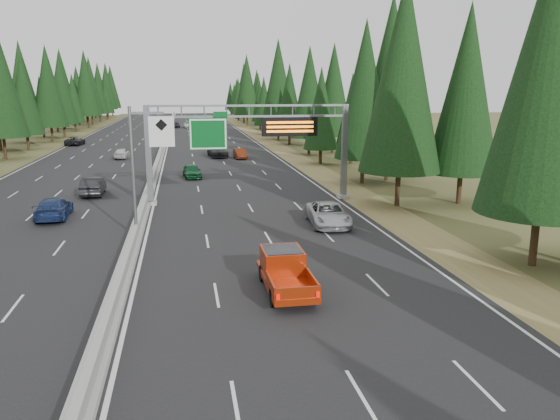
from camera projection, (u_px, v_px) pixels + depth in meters
The scene contains 19 objects.
road at pixel (164, 148), 86.58m from camera, with size 32.00×260.00×0.08m, color black.
shoulder_right at pixel (274, 146), 89.62m from camera, with size 3.60×260.00×0.06m, color olive.
shoulder_left at pixel (45, 150), 83.54m from camera, with size 3.60×260.00×0.06m, color #424620.
median_barrier at pixel (164, 145), 86.50m from camera, with size 0.70×260.00×0.85m.
sign_gantry at pixel (257, 138), 43.59m from camera, with size 16.75×0.98×7.80m.
hov_sign_pole at pixel (142, 163), 32.75m from camera, with size 2.80×0.50×8.00m.
tree_row_right at pixel (333, 90), 69.31m from camera, with size 11.62×246.14×18.28m.
tree_row_left at pixel (12, 87), 82.59m from camera, with size 12.40×245.09×18.85m.
silver_minivan at pixel (328, 214), 36.72m from camera, with size 2.50×5.42×1.51m, color #A7A7AC.
red_pickup at pixel (284, 268), 24.94m from camera, with size 1.93×5.41×1.76m.
car_ahead_green at pixel (192, 171), 56.48m from camera, with size 1.68×4.17×1.42m, color #114C26.
car_ahead_dkred at pixel (240, 154), 72.32m from camera, with size 1.39×3.97×1.31m, color #5D200D.
car_ahead_dkgrey at pixel (217, 151), 74.32m from camera, with size 2.30×5.67×1.65m, color black.
car_ahead_white at pixel (189, 125), 131.13m from camera, with size 2.42×5.25×1.46m, color white.
car_ahead_far at pixel (176, 125), 131.33m from camera, with size 1.73×4.30×1.47m, color black.
car_onc_near at pixel (93, 186), 47.22m from camera, with size 1.68×4.83×1.59m, color black.
car_onc_blue at pixel (54, 208), 38.64m from camera, with size 2.08×5.12×1.48m, color navy.
car_onc_white at pixel (122, 153), 72.35m from camera, with size 1.66×4.13×1.41m, color silver.
car_onc_far at pixel (75, 141), 89.80m from camera, with size 2.32×5.04×1.40m, color black.
Camera 1 is at (3.04, -8.57, 9.02)m, focal length 35.00 mm.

